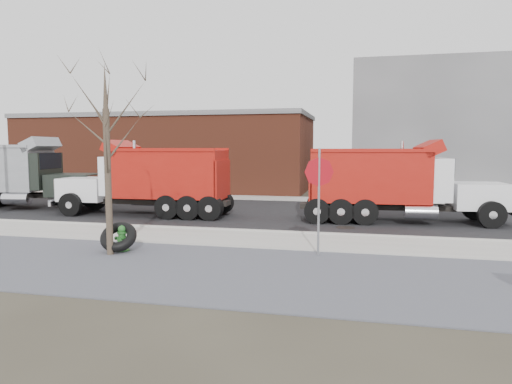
% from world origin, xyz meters
% --- Properties ---
extents(ground, '(120.00, 120.00, 0.00)m').
position_xyz_m(ground, '(0.00, 0.00, 0.00)').
color(ground, '#383328').
rests_on(ground, ground).
extents(gravel_verge, '(60.00, 5.00, 0.03)m').
position_xyz_m(gravel_verge, '(0.00, -3.50, 0.01)').
color(gravel_verge, slate).
rests_on(gravel_verge, ground).
extents(sidewalk, '(60.00, 2.50, 0.06)m').
position_xyz_m(sidewalk, '(0.00, 0.25, 0.03)').
color(sidewalk, '#9E9B93').
rests_on(sidewalk, ground).
extents(curb, '(60.00, 0.15, 0.11)m').
position_xyz_m(curb, '(0.00, 1.55, 0.06)').
color(curb, '#9E9B93').
rests_on(curb, ground).
extents(road, '(60.00, 9.40, 0.02)m').
position_xyz_m(road, '(0.00, 6.30, 0.01)').
color(road, black).
rests_on(road, ground).
extents(far_sidewalk, '(60.00, 2.00, 0.06)m').
position_xyz_m(far_sidewalk, '(0.00, 12.00, 0.03)').
color(far_sidewalk, '#9E9B93').
rests_on(far_sidewalk, ground).
extents(building_grey, '(12.00, 10.00, 8.00)m').
position_xyz_m(building_grey, '(9.00, 18.00, 4.00)').
color(building_grey, gray).
rests_on(building_grey, ground).
extents(building_brick, '(20.20, 8.20, 5.30)m').
position_xyz_m(building_brick, '(-10.00, 17.00, 2.65)').
color(building_brick, brown).
rests_on(building_brick, ground).
extents(bare_tree, '(3.20, 3.20, 5.20)m').
position_xyz_m(bare_tree, '(-3.20, -2.60, 3.30)').
color(bare_tree, '#382D23').
rests_on(bare_tree, ground).
extents(fire_hydrant, '(0.43, 0.42, 0.76)m').
position_xyz_m(fire_hydrant, '(-3.11, -2.11, 0.35)').
color(fire_hydrant, '#2F772D').
rests_on(fire_hydrant, ground).
extents(truck_tire, '(1.19, 1.14, 0.87)m').
position_xyz_m(truck_tire, '(-3.15, -2.23, 0.45)').
color(truck_tire, black).
rests_on(truck_tire, ground).
extents(stop_sign, '(0.77, 0.28, 2.94)m').
position_xyz_m(stop_sign, '(2.41, -1.44, 1.99)').
color(stop_sign, gray).
rests_on(stop_sign, ground).
extents(dump_truck_red_a, '(8.00, 2.69, 3.21)m').
position_xyz_m(dump_truck_red_a, '(4.78, 4.98, 1.64)').
color(dump_truck_red_a, black).
rests_on(dump_truck_red_a, ground).
extents(dump_truck_red_b, '(7.67, 2.43, 3.23)m').
position_xyz_m(dump_truck_red_b, '(-5.36, 4.48, 1.65)').
color(dump_truck_red_b, black).
rests_on(dump_truck_red_b, ground).
extents(dump_truck_grey, '(7.68, 3.21, 3.41)m').
position_xyz_m(dump_truck_grey, '(-13.00, 5.27, 1.74)').
color(dump_truck_grey, black).
rests_on(dump_truck_grey, ground).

